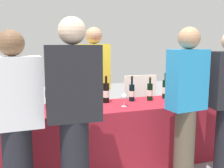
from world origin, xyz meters
The scene contains 19 objects.
ground_plane centered at (0.00, 0.00, 0.00)m, with size 12.00×12.00×0.00m, color gray.
tasting_table centered at (0.00, 0.00, 0.36)m, with size 2.56×0.65×0.73m, color maroon.
wine_bottle_0 centered at (-0.71, 0.09, 0.83)m, with size 0.06×0.06×0.29m.
wine_bottle_1 centered at (-0.46, 0.14, 0.83)m, with size 0.08×0.08×0.30m.
wine_bottle_2 centered at (-0.25, 0.14, 0.84)m, with size 0.07×0.07×0.31m.
wine_bottle_3 centered at (-0.15, 0.17, 0.85)m, with size 0.08×0.08×0.32m.
wine_bottle_4 centered at (-0.02, 0.16, 0.85)m, with size 0.08×0.08×0.34m.
wine_bottle_5 centered at (0.31, 0.13, 0.84)m, with size 0.07×0.07×0.31m.
wine_bottle_6 centered at (0.54, 0.10, 0.84)m, with size 0.07×0.07×0.31m.
wine_bottle_7 centered at (0.78, 0.14, 0.85)m, with size 0.07×0.07×0.33m.
wine_glass_0 centered at (-0.88, -0.08, 0.82)m, with size 0.07×0.07×0.13m.
wine_glass_1 centered at (-0.56, -0.09, 0.83)m, with size 0.08×0.08×0.15m.
wine_glass_2 centered at (0.11, -0.10, 0.83)m, with size 0.07×0.07×0.15m.
ice_bucket centered at (-0.94, 0.04, 0.81)m, with size 0.21×0.21×0.17m, color silver.
server_pouring centered at (-0.05, 0.59, 0.90)m, with size 0.41×0.25×1.65m.
guest_0 centered at (-1.03, -0.60, 0.82)m, with size 0.44×0.25×1.54m.
guest_1 centered at (-0.58, -0.71, 0.88)m, with size 0.45×0.27×1.65m.
guest_2 centered at (0.56, -0.64, 0.87)m, with size 0.39×0.24×1.59m.
menu_board centered at (0.81, 0.94, 0.47)m, with size 0.53×0.03×0.94m, color white.
Camera 1 is at (-0.96, -2.78, 1.44)m, focal length 41.68 mm.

